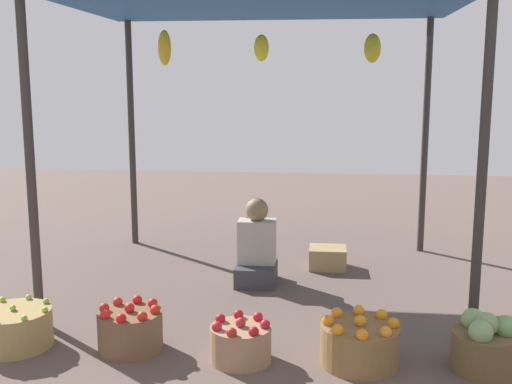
{
  "coord_description": "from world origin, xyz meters",
  "views": [
    {
      "loc": [
        0.53,
        -5.53,
        1.81
      ],
      "look_at": [
        0.0,
        -0.66,
        0.95
      ],
      "focal_mm": 43.72,
      "sensor_mm": 36.0,
      "label": 1
    }
  ],
  "objects_px": {
    "vendor_person": "(257,251)",
    "basket_red_tomatoes": "(130,329)",
    "basket_oranges": "(360,343)",
    "basket_red_apples": "(241,342)",
    "wooden_crate_near_vendor": "(328,258)",
    "basket_cabbages": "(485,346)",
    "basket_limes": "(14,328)"
  },
  "relations": [
    {
      "from": "basket_limes",
      "to": "basket_cabbages",
      "type": "relative_size",
      "value": 1.22
    },
    {
      "from": "basket_oranges",
      "to": "basket_cabbages",
      "type": "bearing_deg",
      "value": -0.46
    },
    {
      "from": "basket_red_tomatoes",
      "to": "vendor_person",
      "type": "bearing_deg",
      "value": 65.6
    },
    {
      "from": "basket_red_apples",
      "to": "basket_oranges",
      "type": "relative_size",
      "value": 0.79
    },
    {
      "from": "basket_oranges",
      "to": "basket_cabbages",
      "type": "height_order",
      "value": "basket_cabbages"
    },
    {
      "from": "basket_cabbages",
      "to": "basket_limes",
      "type": "bearing_deg",
      "value": 179.6
    },
    {
      "from": "vendor_person",
      "to": "wooden_crate_near_vendor",
      "type": "distance_m",
      "value": 0.85
    },
    {
      "from": "wooden_crate_near_vendor",
      "to": "vendor_person",
      "type": "bearing_deg",
      "value": -141.55
    },
    {
      "from": "basket_red_tomatoes",
      "to": "basket_red_apples",
      "type": "height_order",
      "value": "basket_red_tomatoes"
    },
    {
      "from": "basket_red_apples",
      "to": "vendor_person",
      "type": "bearing_deg",
      "value": 92.5
    },
    {
      "from": "basket_red_apples",
      "to": "basket_cabbages",
      "type": "relative_size",
      "value": 0.96
    },
    {
      "from": "wooden_crate_near_vendor",
      "to": "basket_red_apples",
      "type": "bearing_deg",
      "value": -104.96
    },
    {
      "from": "basket_red_tomatoes",
      "to": "basket_oranges",
      "type": "xyz_separation_m",
      "value": [
        1.55,
        -0.06,
        -0.0
      ]
    },
    {
      "from": "basket_cabbages",
      "to": "wooden_crate_near_vendor",
      "type": "xyz_separation_m",
      "value": [
        -0.99,
        2.13,
        -0.06
      ]
    },
    {
      "from": "vendor_person",
      "to": "wooden_crate_near_vendor",
      "type": "relative_size",
      "value": 2.15
    },
    {
      "from": "basket_red_tomatoes",
      "to": "basket_limes",
      "type": "bearing_deg",
      "value": -177.09
    },
    {
      "from": "basket_limes",
      "to": "basket_oranges",
      "type": "xyz_separation_m",
      "value": [
        2.37,
        -0.02,
        0.01
      ]
    },
    {
      "from": "basket_cabbages",
      "to": "vendor_person",
      "type": "bearing_deg",
      "value": 135.34
    },
    {
      "from": "basket_red_tomatoes",
      "to": "basket_cabbages",
      "type": "relative_size",
      "value": 1.05
    },
    {
      "from": "basket_limes",
      "to": "wooden_crate_near_vendor",
      "type": "distance_m",
      "value": 3.03
    },
    {
      "from": "vendor_person",
      "to": "basket_red_tomatoes",
      "type": "bearing_deg",
      "value": -114.4
    },
    {
      "from": "vendor_person",
      "to": "basket_oranges",
      "type": "bearing_deg",
      "value": -62.23
    },
    {
      "from": "basket_limes",
      "to": "basket_red_apples",
      "type": "relative_size",
      "value": 1.27
    },
    {
      "from": "vendor_person",
      "to": "basket_red_tomatoes",
      "type": "xyz_separation_m",
      "value": [
        -0.7,
        -1.55,
        -0.15
      ]
    },
    {
      "from": "basket_oranges",
      "to": "basket_cabbages",
      "type": "relative_size",
      "value": 1.22
    },
    {
      "from": "basket_limes",
      "to": "basket_oranges",
      "type": "distance_m",
      "value": 2.37
    },
    {
      "from": "basket_red_tomatoes",
      "to": "wooden_crate_near_vendor",
      "type": "distance_m",
      "value": 2.47
    },
    {
      "from": "vendor_person",
      "to": "basket_red_apples",
      "type": "xyz_separation_m",
      "value": [
        0.07,
        -1.65,
        -0.17
      ]
    },
    {
      "from": "basket_limes",
      "to": "basket_red_tomatoes",
      "type": "xyz_separation_m",
      "value": [
        0.82,
        0.04,
        0.01
      ]
    },
    {
      "from": "basket_limes",
      "to": "wooden_crate_near_vendor",
      "type": "xyz_separation_m",
      "value": [
        2.17,
        2.11,
        -0.03
      ]
    },
    {
      "from": "basket_oranges",
      "to": "basket_limes",
      "type": "bearing_deg",
      "value": 179.63
    },
    {
      "from": "basket_red_tomatoes",
      "to": "basket_red_apples",
      "type": "relative_size",
      "value": 1.09
    }
  ]
}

